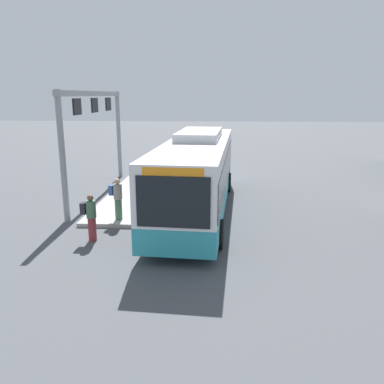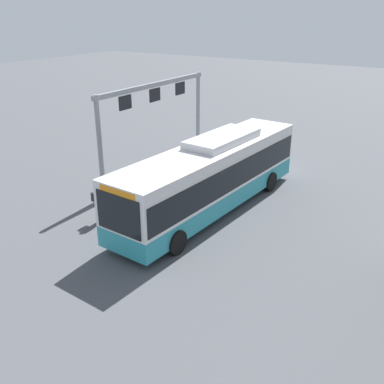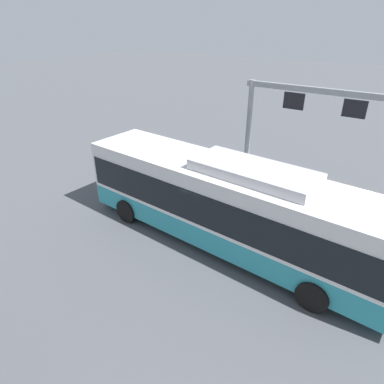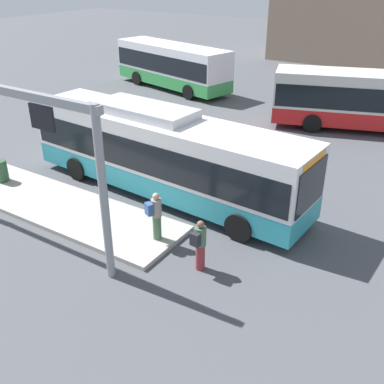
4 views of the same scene
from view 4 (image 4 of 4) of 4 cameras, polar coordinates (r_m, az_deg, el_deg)
ground_plane at (r=18.08m, az=-3.50°, el=-0.11°), size 120.00×120.00×0.00m
platform_curb at (r=17.54m, az=-16.24°, el=-1.85°), size 10.00×2.80×0.16m
bus_main at (r=17.33m, az=-3.69°, el=5.23°), size 12.12×3.31×3.46m
bus_background_left at (r=33.58m, az=-2.54°, el=15.98°), size 10.01×4.78×3.10m
bus_background_right at (r=26.41m, az=21.46°, el=11.08°), size 10.19×5.45×3.10m
person_boarding at (r=13.25m, az=0.99°, el=-6.66°), size 0.37×0.54×1.67m
person_waiting_near at (r=14.44m, az=-4.64°, el=-2.94°), size 0.50×0.60×1.67m
trash_bin at (r=20.11m, az=-23.10°, el=2.49°), size 0.52×0.52×0.90m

